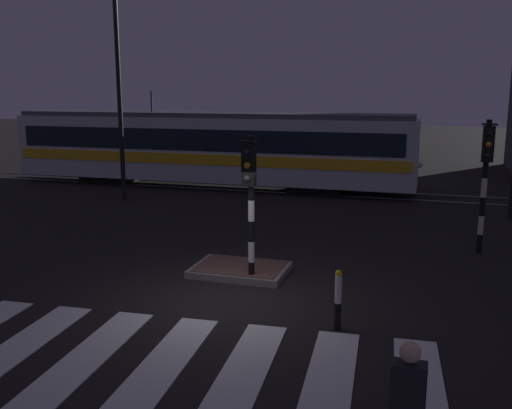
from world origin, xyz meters
TOP-DOWN VIEW (x-y plane):
  - ground_plane at (0.00, 0.00)m, footprint 120.00×120.00m
  - rail_near at (0.00, 12.21)m, footprint 80.00×0.12m
  - rail_far at (0.00, 13.64)m, footprint 80.00×0.12m
  - crosswalk_zebra at (-0.00, -3.29)m, footprint 8.68×5.14m
  - traffic_island at (-0.32, 1.83)m, footprint 2.17×1.53m
  - traffic_light_median_centre at (0.11, 1.24)m, footprint 0.36×0.42m
  - traffic_light_corner_far_right at (5.14, 5.19)m, footprint 0.36×0.42m
  - street_lamp_trackside_left at (-7.52, 8.80)m, footprint 0.44×1.21m
  - tram at (-5.53, 12.92)m, footprint 17.97×2.58m
  - bollard_island_edge at (2.34, -0.65)m, footprint 0.12×0.12m

SIDE VIEW (x-z plane):
  - ground_plane at x=0.00m, z-range 0.00..0.00m
  - crosswalk_zebra at x=0.00m, z-range 0.00..0.02m
  - rail_near at x=0.00m, z-range 0.00..0.03m
  - rail_far at x=0.00m, z-range 0.00..0.03m
  - traffic_island at x=-0.32m, z-range 0.00..0.18m
  - bollard_island_edge at x=2.34m, z-range 0.00..1.11m
  - tram at x=-5.53m, z-range -0.32..3.83m
  - traffic_light_median_centre at x=0.11m, z-range 0.52..3.76m
  - traffic_light_corner_far_right at x=5.14m, z-range 0.55..4.02m
  - street_lamp_trackside_left at x=-7.52m, z-range 0.99..8.86m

